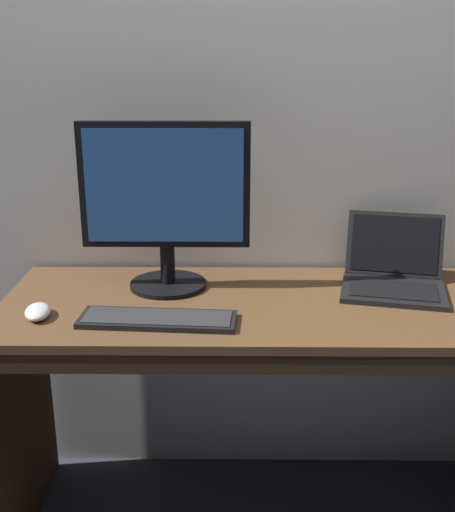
# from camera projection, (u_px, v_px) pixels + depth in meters

# --- Properties ---
(back_wall) EXTENTS (4.90, 0.04, 2.84)m
(back_wall) POSITION_uv_depth(u_px,v_px,m) (268.00, 73.00, 1.99)
(back_wall) COLOR silver
(back_wall) RESTS_ON ground
(desk) EXTENTS (1.59, 0.61, 0.78)m
(desk) POSITION_uv_depth(u_px,v_px,m) (268.00, 366.00, 1.92)
(desk) COLOR brown
(desk) RESTS_ON ground
(laptop_black) EXTENTS (0.36, 0.37, 0.21)m
(laptop_black) POSITION_uv_depth(u_px,v_px,m) (394.00, 274.00, 1.96)
(laptop_black) COLOR black
(laptop_black) RESTS_ON desk
(external_monitor) EXTENTS (0.51, 0.24, 0.51)m
(external_monitor) POSITION_uv_depth(u_px,v_px,m) (165.00, 201.00, 1.88)
(external_monitor) COLOR black
(external_monitor) RESTS_ON desk
(wired_keyboard) EXTENTS (0.43, 0.16, 0.02)m
(wired_keyboard) POSITION_uv_depth(u_px,v_px,m) (158.00, 319.00, 1.72)
(wired_keyboard) COLOR black
(wired_keyboard) RESTS_ON desk
(computer_mouse) EXTENTS (0.09, 0.13, 0.03)m
(computer_mouse) POSITION_uv_depth(u_px,v_px,m) (38.00, 312.00, 1.75)
(computer_mouse) COLOR white
(computer_mouse) RESTS_ON desk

